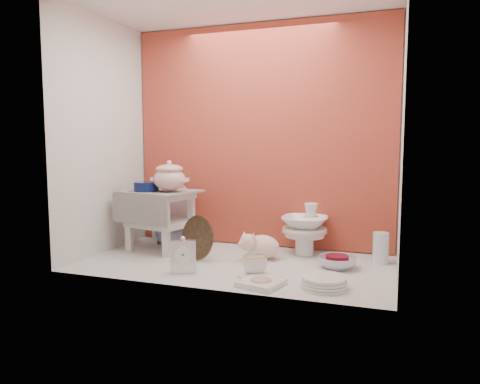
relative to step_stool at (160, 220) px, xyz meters
The scene contains 17 objects.
ground 0.63m from the step_stool, 14.16° to the right, with size 1.80×1.80×0.00m, color silver.
niche_shell 0.93m from the step_stool, ahead, with size 1.86×1.03×1.53m.
step_stool is the anchor object (origin of this frame).
soup_tureen 0.32m from the step_stool, 27.66° to the right, with size 0.24×0.24×0.20m, color white, non-canonical shape.
cobalt_bowl 0.24m from the step_stool, 139.25° to the right, with size 0.16×0.16×0.06m, color #09174A.
floral_platter 0.31m from the step_stool, 107.04° to the left, with size 0.44×0.07×0.44m, color white, non-canonical shape.
blue_white_vase 0.18m from the step_stool, 92.88° to the left, with size 0.21×0.21×0.22m, color silver.
lacquer_tray 0.37m from the step_stool, 23.23° to the right, with size 0.27×0.06×0.27m, color black, non-canonical shape.
mantel_clock 0.59m from the step_stool, 48.84° to the right, with size 0.14×0.05×0.20m, color silver.
plush_pig 0.71m from the step_stool, ahead, with size 0.27×0.18×0.16m, color beige.
teacup_saucer 0.87m from the step_stool, 25.26° to the right, with size 0.19×0.19×0.01m, color white.
gold_rim_teacup 0.86m from the step_stool, 25.26° to the right, with size 0.13×0.13×0.10m, color white.
lattice_dish 1.00m from the step_stool, 30.99° to the right, with size 0.20×0.20×0.03m, color white.
dinner_plate_stack 1.24m from the step_stool, 21.25° to the right, with size 0.23×0.23×0.06m, color white.
crystal_bowl 1.17m from the step_stool, ahead, with size 0.22×0.22×0.07m, color silver.
clear_glass_vase 1.40m from the step_stool, ahead, with size 0.09×0.09×0.18m, color silver.
porcelain_tower 0.94m from the step_stool, 11.80° to the left, with size 0.29×0.29×0.33m, color white, non-canonical shape.
Camera 1 is at (0.87, -2.43, 0.70)m, focal length 33.57 mm.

